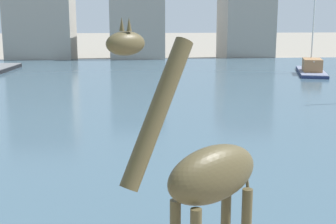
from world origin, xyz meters
The scene contains 6 objects.
harbor_water centered at (0.00, 29.39, 0.22)m, with size 76.56×41.40×0.44m, color #3D5666.
giraffe_statue centered at (0.20, 6.39, 2.45)m, with size 2.41×1.99×4.80m.
sailboat_navy centered at (13.58, 36.00, 0.55)m, with size 4.10×8.24×9.62m.
townhouse_narrow_midrow centered at (-10.57, 52.47, 5.13)m, with size 7.05×6.39×10.23m.
townhouse_wide_warehouse centered at (-0.09, 52.79, 4.10)m, with size 5.90×8.00×8.17m.
townhouse_tall_gabled centered at (12.46, 53.49, 4.50)m, with size 5.59×6.67×8.97m.
Camera 1 is at (-0.86, 0.13, 4.79)m, focal length 49.21 mm.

